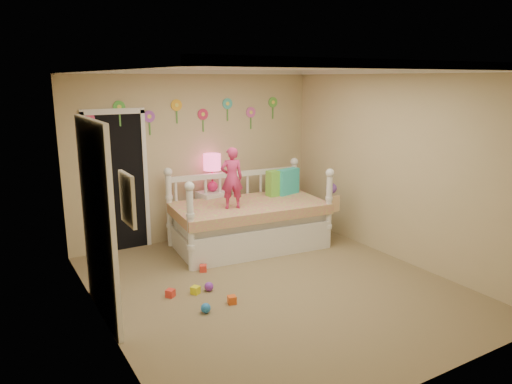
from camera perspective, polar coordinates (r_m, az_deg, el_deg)
floor at (r=5.99m, az=2.14°, el=-11.09°), size 4.00×4.50×0.01m
ceiling at (r=5.46m, az=2.39°, el=14.61°), size 4.00×4.50×0.01m
back_wall at (r=7.54m, az=-7.08°, el=4.26°), size 4.00×0.01×2.60m
left_wall at (r=4.83m, az=-18.13°, el=-1.47°), size 0.01×4.50×2.60m
right_wall at (r=6.86m, az=16.46°, el=2.91°), size 0.01×4.50×2.60m
crown_molding at (r=5.46m, az=2.38°, el=14.30°), size 4.00×4.50×0.06m
daybed at (r=7.13m, az=-0.88°, el=-1.83°), size 2.36×1.43×1.22m
pillow_turquoise at (r=7.63m, az=3.79°, el=1.25°), size 0.43×0.24×0.40m
pillow_lime at (r=7.56m, az=2.78°, el=1.14°), size 0.43×0.19×0.40m
child at (r=6.74m, az=-2.89°, el=1.67°), size 0.36×0.29×0.87m
nightstand at (r=7.65m, az=-5.11°, el=-2.66°), size 0.49×0.40×0.75m
table_lamp at (r=7.48m, az=-5.23°, el=3.01°), size 0.27×0.27×0.59m
closet_doorway at (r=7.17m, az=-16.15°, el=1.21°), size 0.90×0.04×2.07m
flower_decals at (r=7.42m, az=-7.83°, el=9.07°), size 3.40×0.02×0.50m
mirror_closet at (r=5.18m, az=-18.24°, el=-3.35°), size 0.07×1.30×2.10m
wall_picture at (r=3.92m, az=-15.02°, el=-0.82°), size 0.05×0.34×0.42m
hanging_bag at (r=7.20m, az=9.01°, el=-0.76°), size 0.20×0.16×0.36m
toy_scatter at (r=5.97m, az=-7.22°, el=-10.73°), size 1.26×1.51×0.11m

